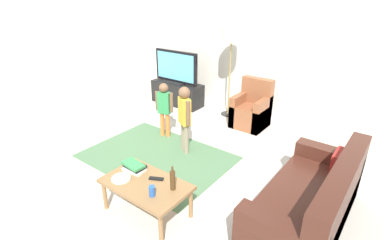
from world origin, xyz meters
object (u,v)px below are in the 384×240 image
tv_remote (156,179)px  plate (121,178)px  tv (176,67)px  coffee_table (146,186)px  couch (313,205)px  child_near_tv (164,105)px  tv_stand (177,94)px  bottle (173,180)px  armchair (252,111)px  floor_lamp (232,39)px  book_stack (134,167)px  child_center (185,114)px  soda_can (152,191)px

tv_remote → plate: bearing=-171.8°
tv → coffee_table: (2.04, -2.98, -0.48)m
couch → child_near_tv: (-2.77, 0.69, 0.30)m
tv_stand → bottle: bearing=-50.9°
tv_remote → plate: (-0.33, -0.24, -0.00)m
couch → child_near_tv: size_ratio=1.84×
child_near_tv → plate: (0.90, -1.74, -0.16)m
tv_stand → armchair: bearing=-1.2°
couch → floor_lamp: 3.49m
book_stack → bottle: 0.62m
couch → child_near_tv: child_near_tv is taller
child_center → plate: 1.56m
soda_can → floor_lamp: bearing=107.3°
tv_stand → soda_can: bearing=-54.1°
tv → soda_can: tv is taller
tv_stand → couch: size_ratio=0.67×
floor_lamp → coffee_table: (0.80, -3.15, -1.17)m
tv_stand → plate: tv_stand is taller
child_near_tv → floor_lamp: bearing=76.0°
bottle → tv_remote: 0.29m
child_center → tv_remote: (0.60, -1.28, -0.23)m
tv_stand → plate: size_ratio=5.45×
couch → plate: couch is taller
armchair → bottle: bearing=-80.4°
tv → coffee_table: bearing=-55.6°
child_near_tv → coffee_table: size_ratio=0.98×
bottle → plate: (-0.60, -0.22, -0.11)m
child_center → soda_can: size_ratio=9.10×
bottle → plate: bearing=-159.9°
bottle → book_stack: bearing=179.9°
book_stack → tv_remote: size_ratio=1.74×
couch → bottle: (-1.27, -0.84, 0.25)m
armchair → soda_can: (0.38, -3.08, 0.18)m
child_near_tv → soda_can: child_near_tv is taller
couch → coffee_table: 1.85m
soda_can → book_stack: bearing=156.6°
plate → soda_can: bearing=0.0°
couch → tv_remote: size_ratio=10.59×
tv_stand → floor_lamp: (1.24, 0.15, 1.30)m
tv → book_stack: 3.38m
armchair → child_near_tv: size_ratio=0.92×
coffee_table → book_stack: 0.32m
floor_lamp → tv_remote: 3.34m
book_stack → tv_remote: book_stack is taller
tv_stand → child_center: child_center is taller
tv → bottle: bearing=-50.6°
tv_stand → bottle: bottle is taller
child_near_tv → child_center: 0.67m
armchair → book_stack: armchair is taller
floor_lamp → armchair: bearing=-16.8°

